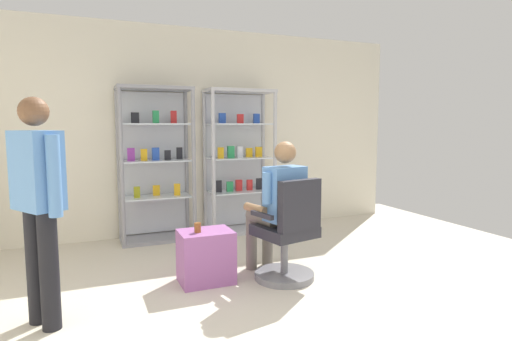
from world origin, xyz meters
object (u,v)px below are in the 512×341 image
Objects in this scene: display_cabinet_right at (238,161)px; standing_customer at (38,198)px; display_cabinet_left at (155,163)px; tea_glass at (198,228)px; office_chair at (288,239)px; seated_shopkeeper at (278,202)px; storage_crate at (206,257)px.

display_cabinet_right is 3.01m from standing_customer.
display_cabinet_left is 22.07× the size of tea_glass.
office_chair is at bearing -16.30° from tea_glass.
seated_shopkeeper is at bearing -97.99° from display_cabinet_right.
seated_shopkeeper is 14.99× the size of tea_glass.
seated_shopkeeper is 0.79× the size of standing_customer.
display_cabinet_left is 3.96× the size of storage_crate.
display_cabinet_right is 22.07× the size of tea_glass.
storage_crate is at bearing -119.09° from display_cabinet_right.
storage_crate is at bearing 15.72° from standing_customer.
office_chair is at bearing 3.22° from standing_customer.
tea_glass is 0.05× the size of standing_customer.
office_chair is at bearing -77.38° from seated_shopkeeper.
standing_customer is at bearing -176.78° from office_chair.
seated_shopkeeper is (-0.25, -1.76, -0.25)m from display_cabinet_right.
display_cabinet_left reaches higher than storage_crate.
standing_customer is at bearing -164.21° from tea_glass.
display_cabinet_left reaches higher than standing_customer.
standing_customer is at bearing -137.64° from display_cabinet_right.
display_cabinet_right is 1.17× the size of standing_customer.
display_cabinet_left is 1.74m from tea_glass.
display_cabinet_left is at bearing 96.03° from storage_crate.
office_chair is at bearing -19.45° from storage_crate.
display_cabinet_left is 2.19m from office_chair.
seated_shopkeeper is at bearing -64.06° from display_cabinet_left.
standing_customer is at bearing -164.28° from storage_crate.
office_chair is 0.74× the size of seated_shopkeeper.
storage_crate is 1.52m from standing_customer.
tea_glass is at bearing 163.70° from office_chair.
display_cabinet_right is 1.79m from seated_shopkeeper.
display_cabinet_left is 1.97m from seated_shopkeeper.
seated_shopkeeper is (-0.04, 0.16, 0.32)m from office_chair.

